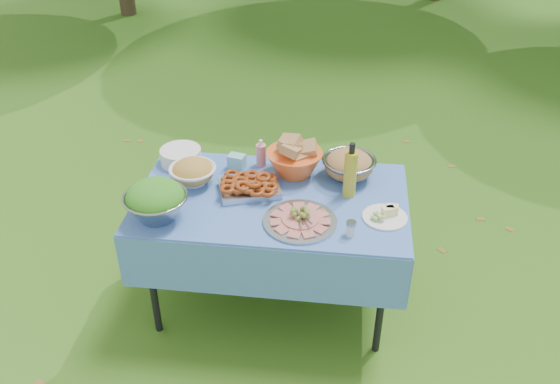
% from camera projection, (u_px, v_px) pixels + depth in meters
% --- Properties ---
extents(ground, '(80.00, 80.00, 0.00)m').
position_uv_depth(ground, '(273.00, 300.00, 3.63)').
color(ground, '#163D0B').
rests_on(ground, ground).
extents(picnic_table, '(1.46, 0.86, 0.76)m').
position_uv_depth(picnic_table, '(272.00, 251.00, 3.42)').
color(picnic_table, '#84C2FF').
rests_on(picnic_table, ground).
extents(salad_bowl, '(0.39, 0.39, 0.21)m').
position_uv_depth(salad_bowl, '(156.00, 200.00, 2.99)').
color(salad_bowl, gray).
rests_on(salad_bowl, picnic_table).
extents(pasta_bowl_white, '(0.30, 0.30, 0.14)m').
position_uv_depth(pasta_bowl_white, '(193.00, 172.00, 3.29)').
color(pasta_bowl_white, white).
rests_on(pasta_bowl_white, picnic_table).
extents(plate_stack, '(0.32, 0.32, 0.09)m').
position_uv_depth(plate_stack, '(181.00, 156.00, 3.49)').
color(plate_stack, white).
rests_on(plate_stack, picnic_table).
extents(wipes_box, '(0.11, 0.09, 0.09)m').
position_uv_depth(wipes_box, '(237.00, 162.00, 3.44)').
color(wipes_box, '#7EC5CB').
rests_on(wipes_box, picnic_table).
extents(sanitizer_bottle, '(0.06, 0.06, 0.17)m').
position_uv_depth(sanitizer_bottle, '(261.00, 153.00, 3.44)').
color(sanitizer_bottle, pink).
rests_on(sanitizer_bottle, picnic_table).
extents(bread_bowl, '(0.36, 0.36, 0.21)m').
position_uv_depth(bread_bowl, '(294.00, 157.00, 3.35)').
color(bread_bowl, orange).
rests_on(bread_bowl, picnic_table).
extents(pasta_bowl_steel, '(0.40, 0.40, 0.16)m').
position_uv_depth(pasta_bowl_steel, '(349.00, 165.00, 3.34)').
color(pasta_bowl_steel, gray).
rests_on(pasta_bowl_steel, picnic_table).
extents(fried_tray, '(0.38, 0.32, 0.08)m').
position_uv_depth(fried_tray, '(250.00, 186.00, 3.23)').
color(fried_tray, silver).
rests_on(fried_tray, picnic_table).
extents(charcuterie_platter, '(0.50, 0.50, 0.09)m').
position_uv_depth(charcuterie_platter, '(300.00, 215.00, 2.99)').
color(charcuterie_platter, '#A6A9AD').
rests_on(charcuterie_platter, picnic_table).
extents(oil_bottle, '(0.09, 0.09, 0.32)m').
position_uv_depth(oil_bottle, '(350.00, 170.00, 3.14)').
color(oil_bottle, gold).
rests_on(oil_bottle, picnic_table).
extents(cheese_plate, '(0.25, 0.25, 0.06)m').
position_uv_depth(cheese_plate, '(385.00, 213.00, 3.03)').
color(cheese_plate, white).
rests_on(cheese_plate, picnic_table).
extents(shaker, '(0.07, 0.07, 0.08)m').
position_uv_depth(shaker, '(351.00, 229.00, 2.91)').
color(shaker, silver).
rests_on(shaker, picnic_table).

